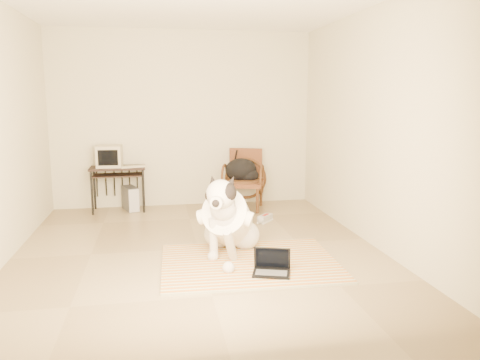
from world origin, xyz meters
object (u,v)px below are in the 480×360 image
object	(u,v)px
dog	(228,220)
computer_desk	(118,173)
crt_monitor	(109,156)
backpack	(242,171)
pc_tower	(130,199)
laptop	(272,267)
rattan_chair	(244,179)

from	to	relation	value
dog	computer_desk	bearing A→B (deg)	120.39
crt_monitor	backpack	world-z (taller)	crt_monitor
pc_tower	crt_monitor	bearing A→B (deg)	177.54
dog	backpack	bearing A→B (deg)	75.20
dog	crt_monitor	bearing A→B (deg)	122.11
laptop	pc_tower	xyz separation A→B (m)	(-1.46, 2.94, 0.10)
dog	pc_tower	bearing A→B (deg)	116.91
backpack	rattan_chair	bearing A→B (deg)	24.89
computer_desk	dog	bearing A→B (deg)	-59.61
backpack	pc_tower	bearing A→B (deg)	174.16
rattan_chair	dog	bearing A→B (deg)	-105.30
dog	computer_desk	xyz separation A→B (m)	(-1.31, 2.24, 0.19)
dog	laptop	world-z (taller)	dog
pc_tower	rattan_chair	size ratio (longest dim) A/B	0.46
computer_desk	laptop	bearing A→B (deg)	-60.82
laptop	computer_desk	world-z (taller)	computer_desk
computer_desk	pc_tower	bearing A→B (deg)	5.85
laptop	crt_monitor	world-z (taller)	crt_monitor
rattan_chair	backpack	size ratio (longest dim) A/B	1.81
dog	laptop	distance (m)	0.81
dog	rattan_chair	world-z (taller)	dog
laptop	pc_tower	bearing A→B (deg)	116.48
laptop	rattan_chair	distance (m)	2.81
pc_tower	backpack	bearing A→B (deg)	-5.84
crt_monitor	pc_tower	world-z (taller)	crt_monitor
pc_tower	computer_desk	bearing A→B (deg)	-174.15
computer_desk	backpack	world-z (taller)	backpack
dog	laptop	size ratio (longest dim) A/B	3.16
laptop	crt_monitor	distance (m)	3.50
computer_desk	pc_tower	distance (m)	0.43
crt_monitor	rattan_chair	distance (m)	2.04
backpack	dog	bearing A→B (deg)	-104.80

